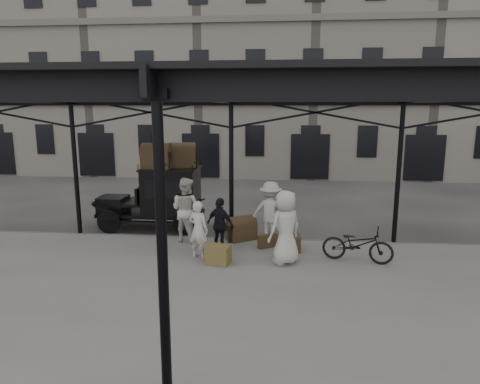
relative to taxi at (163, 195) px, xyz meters
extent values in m
plane|color=#383533|center=(2.55, -3.26, -1.20)|extent=(120.00, 120.00, 0.00)
cube|color=slate|center=(2.55, -5.26, -1.13)|extent=(28.00, 8.00, 0.15)
cylinder|color=black|center=(2.55, -1.26, 0.95)|extent=(0.14, 0.14, 4.30)
cylinder|color=black|center=(2.55, -9.06, 0.95)|extent=(0.14, 0.14, 4.30)
cube|color=black|center=(2.55, -1.26, 3.28)|extent=(22.00, 0.10, 0.45)
cube|color=black|center=(2.55, -9.06, 3.28)|extent=(22.00, 0.10, 0.45)
cube|color=black|center=(2.55, -4.96, 3.45)|extent=(22.50, 9.00, 0.08)
cube|color=silver|center=(2.55, -4.96, 3.52)|extent=(18.00, 7.00, 0.04)
cube|color=slate|center=(2.55, 14.74, 5.80)|extent=(64.00, 8.00, 14.00)
cylinder|color=black|center=(-1.68, -0.72, -0.80)|extent=(0.80, 0.10, 0.80)
cylinder|color=black|center=(-1.68, 0.72, -0.80)|extent=(0.80, 0.10, 0.80)
cylinder|color=black|center=(0.92, -0.72, -0.80)|extent=(0.80, 0.10, 0.80)
cylinder|color=black|center=(0.92, 0.72, -0.80)|extent=(0.80, 0.10, 0.80)
cube|color=black|center=(-0.43, 0.00, -0.65)|extent=(3.60, 1.25, 0.12)
cube|color=black|center=(-1.78, 0.00, -0.35)|extent=(0.90, 1.00, 0.55)
cube|color=black|center=(-2.25, 0.00, -0.35)|extent=(0.06, 0.70, 0.55)
cube|color=black|center=(-0.98, 0.00, -0.25)|extent=(0.70, 1.30, 0.10)
cube|color=black|center=(0.32, 0.00, 0.15)|extent=(1.80, 1.45, 1.55)
cube|color=black|center=(0.32, -0.73, 0.35)|extent=(1.40, 0.02, 0.60)
cube|color=black|center=(0.32, 0.00, 0.95)|extent=(1.90, 1.55, 0.06)
imported|color=beige|center=(1.87, -3.19, -0.26)|extent=(0.68, 0.57, 1.59)
imported|color=beige|center=(1.22, -1.77, -0.06)|extent=(1.19, 1.08, 1.99)
imported|color=beige|center=(4.21, -3.40, -0.07)|extent=(1.14, 1.08, 1.96)
imported|color=black|center=(2.38, -2.58, -0.28)|extent=(0.98, 0.77, 1.55)
imported|color=beige|center=(3.78, -1.52, -0.12)|extent=(1.34, 0.99, 1.86)
imported|color=black|center=(6.13, -3.10, -0.57)|extent=(1.95, 1.09, 0.97)
imported|color=black|center=(-0.03, -0.10, 1.75)|extent=(0.68, 0.83, 1.55)
cube|color=olive|center=(2.47, -3.61, -0.80)|extent=(0.68, 0.57, 0.50)
cube|color=#40331D|center=(4.57, -2.32, -0.83)|extent=(0.19, 0.61, 0.45)
cube|color=#40331D|center=(3.72, -2.16, -0.85)|extent=(0.58, 0.46, 0.40)
camera|label=1|loc=(4.04, -14.19, 2.99)|focal=32.00mm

